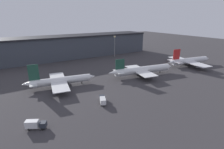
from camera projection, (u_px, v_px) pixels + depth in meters
name	position (u px, v px, depth m)	size (l,w,h in m)	color
ground	(101.00, 97.00, 86.45)	(600.00, 600.00, 0.00)	#383538
terminal_building	(52.00, 48.00, 160.04)	(197.45, 26.83, 21.13)	#3D424C
airplane_1	(60.00, 81.00, 98.93)	(40.56, 33.53, 14.21)	white
airplane_2	(142.00, 70.00, 117.35)	(48.98, 28.86, 12.78)	white
airplane_3	(189.00, 61.00, 141.63)	(42.79, 38.99, 14.24)	silver
service_vehicle_0	(35.00, 124.00, 61.56)	(7.33, 5.38, 3.31)	#282D38
service_vehicle_2	(103.00, 100.00, 80.07)	(5.15, 8.01, 2.96)	#282D38
lamp_post_1	(115.00, 43.00, 170.23)	(1.80, 1.80, 20.51)	slate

